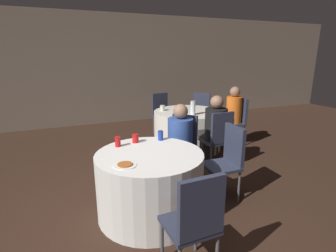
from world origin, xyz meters
name	(u,v)px	position (x,y,z in m)	size (l,w,h in m)	color
ground_plane	(138,216)	(0.00, 0.00, 0.00)	(16.00, 16.00, 0.00)	#382319
wall_back	(87,70)	(0.00, 4.46, 1.40)	(16.00, 0.06, 2.80)	gray
table_near	(150,184)	(0.16, 0.02, 0.37)	(1.20, 1.20, 0.74)	white
table_far	(187,130)	(1.54, 1.84, 0.37)	(1.29, 1.29, 0.74)	white
chair_near_east	(228,156)	(1.18, -0.01, 0.56)	(0.42, 0.41, 0.94)	#2D3347
chair_near_south	(195,219)	(0.19, -0.99, 0.56)	(0.41, 0.42, 0.94)	#2D3347
chair_near_northeast	(183,142)	(0.90, 0.72, 0.56)	(0.57, 0.57, 0.94)	#2D3347
chair_far_north	(162,110)	(1.41, 2.90, 0.56)	(0.45, 0.45, 0.94)	#2D3347
chair_far_south	(219,135)	(1.56, 0.78, 0.56)	(0.41, 0.41, 0.94)	#2D3347
chair_far_east	(238,117)	(2.60, 1.68, 0.56)	(0.46, 0.46, 0.94)	#2D3347
chair_far_northeast	(200,110)	(2.27, 2.62, 0.56)	(0.57, 0.57, 0.94)	#2D3347
person_orange_shirt	(230,116)	(2.43, 1.71, 0.59)	(0.49, 0.34, 1.18)	#4C4238
person_black_shirt	(213,130)	(1.56, 0.94, 0.60)	(0.35, 0.52, 1.18)	#282828
person_blue_shirt	(178,143)	(0.78, 0.60, 0.58)	(0.49, 0.49, 1.13)	black
pizza_plate_near	(125,165)	(-0.16, -0.20, 0.75)	(0.23, 0.23, 0.02)	white
soda_can_red	(118,142)	(-0.11, 0.37, 0.80)	(0.07, 0.07, 0.12)	red
soda_can_blue	(161,135)	(0.44, 0.41, 0.80)	(0.07, 0.07, 0.12)	#1E38A5
cup_near	(135,138)	(0.12, 0.44, 0.79)	(0.08, 0.08, 0.10)	red
bottle_far	(193,108)	(1.49, 1.52, 0.86)	(0.09, 0.09, 0.25)	silver
cup_far	(162,108)	(1.11, 2.07, 0.79)	(0.09, 0.09, 0.11)	silver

